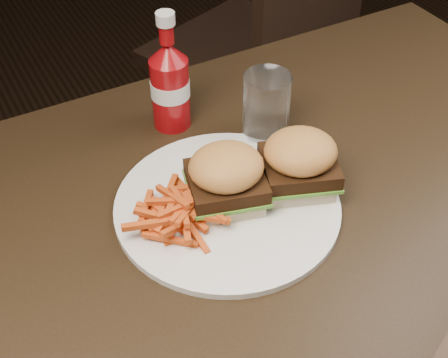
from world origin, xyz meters
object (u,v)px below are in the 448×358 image
plate (227,206)px  ketchup_bottle (171,94)px  tumbler (266,108)px  dining_table (282,211)px  chair_far (246,54)px

plate → ketchup_bottle: bearing=85.6°
ketchup_bottle → tumbler: ketchup_bottle is taller
plate → ketchup_bottle: ketchup_bottle is taller
plate → dining_table: bearing=-19.4°
chair_far → ketchup_bottle: (-0.50, -0.59, 0.38)m
chair_far → dining_table: bearing=42.7°
dining_table → plate: 0.09m
dining_table → ketchup_bottle: (-0.06, 0.25, 0.08)m
plate → tumbler: bearing=41.2°
tumbler → chair_far: bearing=61.5°
chair_far → plate: bearing=37.9°
dining_table → tumbler: 0.18m
ketchup_bottle → tumbler: size_ratio=1.06×
tumbler → ketchup_bottle: bearing=139.6°
dining_table → plate: bearing=160.6°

